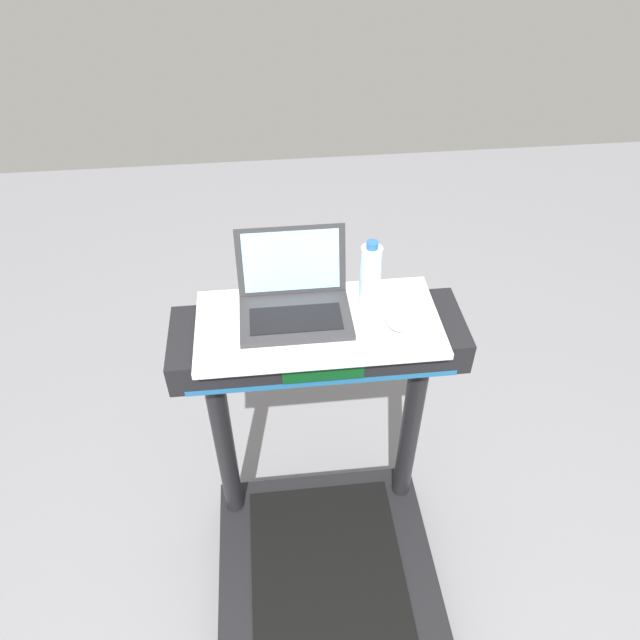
# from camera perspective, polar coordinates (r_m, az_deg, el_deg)

# --- Properties ---
(desk_board) EXTENTS (0.73, 0.36, 0.02)m
(desk_board) POSITION_cam_1_polar(r_m,az_deg,el_deg) (1.77, -0.17, -0.37)
(desk_board) COLOR silver
(desk_board) RESTS_ON treadmill_base
(laptop) EXTENTS (0.33, 0.28, 0.23)m
(laptop) POSITION_cam_1_polar(r_m,az_deg,el_deg) (1.77, -2.52, 2.07)
(laptop) COLOR #2D2D30
(laptop) RESTS_ON desk_board
(computer_mouse) EXTENTS (0.08, 0.11, 0.03)m
(computer_mouse) POSITION_cam_1_polar(r_m,az_deg,el_deg) (1.76, 7.34, -0.01)
(computer_mouse) COLOR #B2B2B7
(computer_mouse) RESTS_ON desk_board
(water_bottle) EXTENTS (0.06, 0.06, 0.22)m
(water_bottle) POSITION_cam_1_polar(r_m,az_deg,el_deg) (1.78, 4.89, 4.38)
(water_bottle) COLOR silver
(water_bottle) RESTS_ON desk_board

